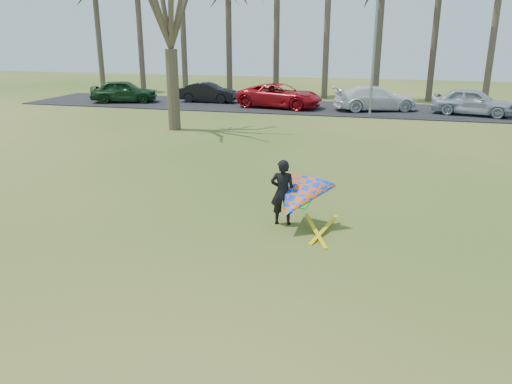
% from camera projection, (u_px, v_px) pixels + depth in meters
% --- Properties ---
extents(ground, '(100.00, 100.00, 0.00)m').
position_uv_depth(ground, '(233.00, 264.00, 11.24)').
color(ground, '#255312').
rests_on(ground, ground).
extents(parking_strip, '(46.00, 7.00, 0.06)m').
position_uv_depth(parking_strip, '(342.00, 109.00, 34.25)').
color(parking_strip, black).
rests_on(parking_strip, ground).
extents(streetlight, '(2.28, 0.18, 8.00)m').
position_uv_depth(streetlight, '(377.00, 42.00, 29.61)').
color(streetlight, gray).
rests_on(streetlight, ground).
extents(car_0, '(5.14, 3.26, 1.63)m').
position_uv_depth(car_0, '(124.00, 91.00, 37.04)').
color(car_0, '#163819').
rests_on(car_0, parking_strip).
extents(car_1, '(4.31, 1.51, 1.42)m').
position_uv_depth(car_1, '(208.00, 92.00, 37.10)').
color(car_1, black).
rests_on(car_1, parking_strip).
extents(car_2, '(6.19, 3.56, 1.62)m').
position_uv_depth(car_2, '(280.00, 96.00, 34.39)').
color(car_2, '#AF0E17').
rests_on(car_2, parking_strip).
extents(car_3, '(5.87, 3.89, 1.58)m').
position_uv_depth(car_3, '(375.00, 98.00, 33.10)').
color(car_3, white).
rests_on(car_3, parking_strip).
extents(car_4, '(5.19, 3.13, 1.65)m').
position_uv_depth(car_4, '(473.00, 102.00, 31.17)').
color(car_4, '#A9AEB7').
rests_on(car_4, parking_strip).
extents(kite_flyer, '(2.13, 2.39, 2.02)m').
position_uv_depth(kite_flyer, '(295.00, 198.00, 13.09)').
color(kite_flyer, black).
rests_on(kite_flyer, ground).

